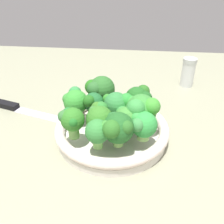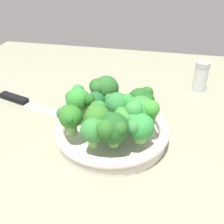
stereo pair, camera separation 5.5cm
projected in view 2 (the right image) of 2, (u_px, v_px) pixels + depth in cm
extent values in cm
cube|color=gray|center=(105.00, 145.00, 58.39)|extent=(130.00, 130.00, 2.50)
cylinder|color=silver|center=(112.00, 135.00, 58.10)|extent=(24.51, 24.51, 1.87)
torus|color=silver|center=(112.00, 128.00, 57.00)|extent=(25.54, 25.54, 2.28)
cylinder|color=#8FCE62|center=(96.00, 112.00, 58.37)|extent=(2.43, 2.43, 2.40)
sphere|color=#1F5E2B|center=(95.00, 101.00, 56.95)|extent=(4.54, 4.54, 4.54)
sphere|color=#205E1A|center=(90.00, 100.00, 55.30)|extent=(2.65, 2.65, 2.65)
sphere|color=#206828|center=(87.00, 101.00, 56.72)|extent=(1.94, 1.94, 1.94)
cylinder|color=#86C35C|center=(114.00, 141.00, 49.46)|extent=(1.96, 1.96, 2.10)
sphere|color=#205C23|center=(114.00, 128.00, 47.86)|extent=(6.10, 6.10, 6.10)
sphere|color=#2B6A22|center=(106.00, 129.00, 45.77)|extent=(3.45, 3.45, 3.45)
sphere|color=#23622A|center=(111.00, 120.00, 49.32)|extent=(3.16, 3.16, 3.16)
sphere|color=#286423|center=(120.00, 128.00, 45.93)|extent=(2.68, 2.68, 2.68)
cylinder|color=#A2CB6F|center=(117.00, 116.00, 56.97)|extent=(2.10, 2.10, 2.18)
sphere|color=#2F7B3A|center=(117.00, 105.00, 55.43)|extent=(5.56, 5.56, 5.56)
sphere|color=#2D7B27|center=(111.00, 99.00, 56.67)|extent=(2.36, 2.36, 2.36)
sphere|color=#2B8832|center=(127.00, 101.00, 54.50)|extent=(3.27, 3.27, 3.27)
cylinder|color=#7CC35C|center=(93.00, 141.00, 49.31)|extent=(1.93, 1.93, 2.19)
sphere|color=#338037|center=(93.00, 130.00, 47.91)|extent=(4.74, 4.74, 4.74)
sphere|color=#36812F|center=(101.00, 126.00, 46.93)|extent=(2.48, 2.48, 2.48)
sphere|color=#328D38|center=(103.00, 129.00, 47.81)|extent=(2.55, 2.55, 2.55)
sphere|color=#29872A|center=(87.00, 125.00, 48.27)|extent=(1.92, 1.92, 1.92)
cylinder|color=#95CC6A|center=(140.00, 137.00, 50.77)|extent=(2.47, 2.47, 1.72)
sphere|color=green|center=(141.00, 127.00, 49.40)|extent=(5.29, 5.29, 5.29)
sphere|color=green|center=(134.00, 120.00, 49.40)|extent=(2.71, 2.71, 2.71)
sphere|color=#398340|center=(133.00, 127.00, 47.78)|extent=(2.70, 2.70, 2.70)
cylinder|color=#98D16D|center=(140.00, 124.00, 54.59)|extent=(2.15, 2.15, 1.84)
sphere|color=#368234|center=(141.00, 112.00, 52.93)|extent=(6.77, 6.77, 6.77)
sphere|color=green|center=(151.00, 108.00, 51.14)|extent=(3.63, 3.63, 3.63)
sphere|color=#388F3E|center=(134.00, 110.00, 50.33)|extent=(3.83, 3.83, 3.83)
sphere|color=green|center=(133.00, 104.00, 53.83)|extent=(3.23, 3.23, 3.23)
cylinder|color=#7BC45D|center=(79.00, 111.00, 59.05)|extent=(1.95, 1.95, 2.09)
sphere|color=#348E30|center=(78.00, 100.00, 57.54)|extent=(5.51, 5.51, 5.51)
sphere|color=#368333|center=(71.00, 97.00, 57.60)|extent=(2.68, 2.68, 2.68)
sphere|color=#32823F|center=(78.00, 91.00, 58.37)|extent=(2.98, 2.98, 2.98)
cylinder|color=#8CD05F|center=(139.00, 109.00, 59.73)|extent=(2.36, 2.36, 1.79)
sphere|color=#205D20|center=(139.00, 100.00, 58.33)|extent=(5.38, 5.38, 5.38)
sphere|color=#1D571F|center=(148.00, 100.00, 56.85)|extent=(3.13, 3.13, 3.13)
sphere|color=#28621F|center=(147.00, 93.00, 58.73)|extent=(3.17, 3.17, 3.17)
cylinder|color=#81B651|center=(106.00, 100.00, 62.67)|extent=(1.96, 1.96, 2.56)
sphere|color=#2B6528|center=(106.00, 88.00, 60.93)|extent=(6.20, 6.20, 6.20)
sphere|color=#2B612B|center=(98.00, 88.00, 59.43)|extent=(3.53, 3.53, 3.53)
sphere|color=#226819|center=(97.00, 86.00, 61.27)|extent=(3.63, 3.63, 3.63)
cylinder|color=#75B255|center=(72.00, 129.00, 52.35)|extent=(2.21, 2.21, 2.73)
sphere|color=#2F7624|center=(71.00, 117.00, 50.80)|extent=(4.81, 4.81, 4.81)
sphere|color=#346932|center=(63.00, 113.00, 50.72)|extent=(2.54, 2.54, 2.54)
sphere|color=#216D23|center=(70.00, 119.00, 49.25)|extent=(2.09, 2.09, 2.09)
sphere|color=#23732F|center=(67.00, 111.00, 51.44)|extent=(2.44, 2.44, 2.44)
cylinder|color=#87CF68|center=(98.00, 130.00, 52.65)|extent=(2.19, 2.19, 1.96)
sphere|color=#337425|center=(97.00, 119.00, 51.16)|extent=(5.64, 5.64, 5.64)
sphere|color=#357023|center=(96.00, 107.00, 52.23)|extent=(2.47, 2.47, 2.47)
sphere|color=#336F2D|center=(93.00, 110.00, 51.73)|extent=(2.37, 2.37, 2.37)
sphere|color=#2C782D|center=(100.00, 108.00, 52.19)|extent=(2.93, 2.93, 2.93)
cylinder|color=#82BD61|center=(124.00, 131.00, 52.51)|extent=(1.93, 1.93, 1.84)
sphere|color=#3C8534|center=(124.00, 120.00, 51.13)|extent=(5.23, 5.23, 5.23)
sphere|color=green|center=(119.00, 120.00, 49.01)|extent=(2.25, 2.25, 2.25)
sphere|color=#348937|center=(121.00, 114.00, 52.16)|extent=(3.02, 3.02, 3.02)
cube|color=silver|center=(50.00, 111.00, 68.15)|extent=(7.30, 17.04, 0.40)
cube|color=black|center=(14.00, 98.00, 73.34)|extent=(4.82, 9.83, 1.50)
cylinder|color=silver|center=(200.00, 78.00, 77.46)|extent=(4.06, 4.06, 7.73)
cylinder|color=#B5B9B5|center=(203.00, 64.00, 75.04)|extent=(4.26, 4.26, 1.42)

